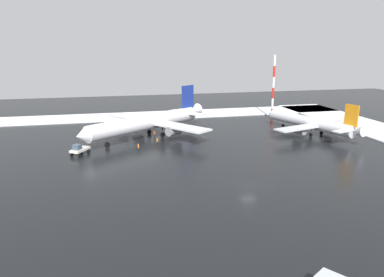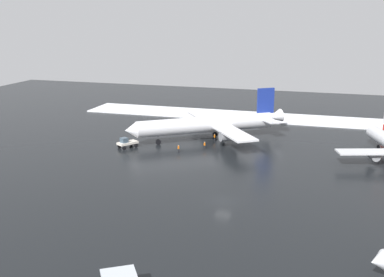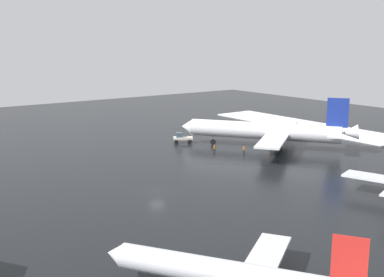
{
  "view_description": "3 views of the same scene",
  "coord_description": "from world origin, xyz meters",
  "px_view_note": "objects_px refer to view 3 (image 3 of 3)",
  "views": [
    {
      "loc": [
        -55.07,
        22.57,
        22.88
      ],
      "look_at": [
        23.7,
        4.19,
        2.59
      ],
      "focal_mm": 35.0,
      "sensor_mm": 36.0,
      "label": 1
    },
    {
      "loc": [
        -72.06,
        -16.47,
        29.81
      ],
      "look_at": [
        21.22,
        11.81,
        4.44
      ],
      "focal_mm": 45.0,
      "sensor_mm": 36.0,
      "label": 2
    },
    {
      "loc": [
        -39.53,
        -63.91,
        23.88
      ],
      "look_at": [
        14.4,
        9.97,
        5.37
      ],
      "focal_mm": 45.0,
      "sensor_mm": 36.0,
      "label": 3
    }
  ],
  "objects_px": {
    "ground_crew_mid_apron": "(244,149)",
    "pushback_tug": "(182,138)",
    "ground_crew_by_nose_gear": "(270,145)",
    "airplane_parked_starboard": "(236,275)",
    "airplane_far_rear": "(268,131)",
    "ground_crew_beside_wing": "(214,148)"
  },
  "relations": [
    {
      "from": "ground_crew_by_nose_gear",
      "to": "airplane_far_rear",
      "type": "bearing_deg",
      "value": 131.87
    },
    {
      "from": "pushback_tug",
      "to": "ground_crew_by_nose_gear",
      "type": "bearing_deg",
      "value": 156.25
    },
    {
      "from": "ground_crew_mid_apron",
      "to": "ground_crew_beside_wing",
      "type": "relative_size",
      "value": 1.0
    },
    {
      "from": "airplane_parked_starboard",
      "to": "ground_crew_beside_wing",
      "type": "distance_m",
      "value": 61.48
    },
    {
      "from": "pushback_tug",
      "to": "ground_crew_beside_wing",
      "type": "relative_size",
      "value": 2.96
    },
    {
      "from": "ground_crew_mid_apron",
      "to": "pushback_tug",
      "type": "bearing_deg",
      "value": 81.87
    },
    {
      "from": "pushback_tug",
      "to": "ground_crew_by_nose_gear",
      "type": "distance_m",
      "value": 21.32
    },
    {
      "from": "airplane_far_rear",
      "to": "airplane_parked_starboard",
      "type": "xyz_separation_m",
      "value": [
        -49.36,
        -45.38,
        -1.34
      ]
    },
    {
      "from": "airplane_parked_starboard",
      "to": "ground_crew_by_nose_gear",
      "type": "relative_size",
      "value": 13.82
    },
    {
      "from": "airplane_far_rear",
      "to": "pushback_tug",
      "type": "relative_size",
      "value": 6.85
    },
    {
      "from": "ground_crew_mid_apron",
      "to": "ground_crew_by_nose_gear",
      "type": "xyz_separation_m",
      "value": [
        7.63,
        -0.4,
        0.0
      ]
    },
    {
      "from": "airplane_far_rear",
      "to": "ground_crew_beside_wing",
      "type": "bearing_deg",
      "value": 37.31
    },
    {
      "from": "airplane_far_rear",
      "to": "ground_crew_mid_apron",
      "type": "xyz_separation_m",
      "value": [
        -8.11,
        -1.0,
        -3.0
      ]
    },
    {
      "from": "airplane_far_rear",
      "to": "ground_crew_by_nose_gear",
      "type": "height_order",
      "value": "airplane_far_rear"
    },
    {
      "from": "airplane_far_rear",
      "to": "pushback_tug",
      "type": "height_order",
      "value": "airplane_far_rear"
    },
    {
      "from": "ground_crew_mid_apron",
      "to": "ground_crew_by_nose_gear",
      "type": "relative_size",
      "value": 1.0
    },
    {
      "from": "airplane_parked_starboard",
      "to": "ground_crew_mid_apron",
      "type": "bearing_deg",
      "value": -75.75
    },
    {
      "from": "ground_crew_by_nose_gear",
      "to": "pushback_tug",
      "type": "bearing_deg",
      "value": -175.61
    },
    {
      "from": "airplane_far_rear",
      "to": "ground_crew_mid_apron",
      "type": "relative_size",
      "value": 20.29
    },
    {
      "from": "airplane_parked_starboard",
      "to": "ground_crew_beside_wing",
      "type": "height_order",
      "value": "airplane_parked_starboard"
    },
    {
      "from": "airplane_far_rear",
      "to": "ground_crew_mid_apron",
      "type": "bearing_deg",
      "value": 61.2
    },
    {
      "from": "ground_crew_by_nose_gear",
      "to": "ground_crew_mid_apron",
      "type": "bearing_deg",
      "value": -122.5
    }
  ]
}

